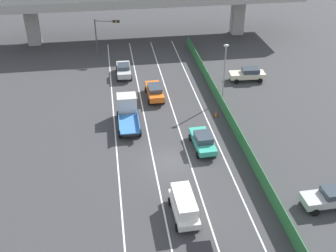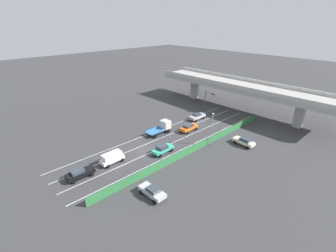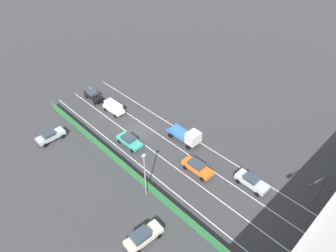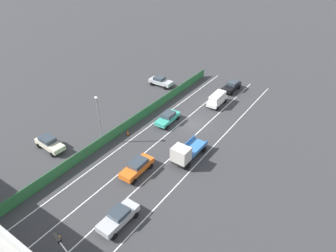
{
  "view_description": "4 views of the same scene",
  "coord_description": "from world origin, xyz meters",
  "px_view_note": "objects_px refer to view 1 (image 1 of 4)",
  "views": [
    {
      "loc": [
        -5.13,
        -31.48,
        23.74
      ],
      "look_at": [
        0.34,
        4.56,
        1.13
      ],
      "focal_mm": 44.93,
      "sensor_mm": 36.0,
      "label": 1
    },
    {
      "loc": [
        34.3,
        -26.21,
        23.93
      ],
      "look_at": [
        -2.82,
        9.05,
        1.54
      ],
      "focal_mm": 26.41,
      "sensor_mm": 36.0,
      "label": 2
    },
    {
      "loc": [
        23.32,
        31.21,
        30.95
      ],
      "look_at": [
        -2.48,
        4.45,
        2.11
      ],
      "focal_mm": 31.58,
      "sensor_mm": 36.0,
      "label": 3
    },
    {
      "loc": [
        -18.81,
        33.69,
        24.91
      ],
      "look_at": [
        0.83,
        5.38,
        2.28
      ],
      "focal_mm": 32.84,
      "sensor_mm": 36.0,
      "label": 4
    }
  ],
  "objects_px": {
    "car_taxi_orange": "(155,91)",
    "car_sedan_silver": "(124,69)",
    "parked_sedan_cream": "(248,74)",
    "traffic_light": "(104,30)",
    "traffic_cone": "(216,114)",
    "car_taxi_teal": "(203,140)",
    "parked_wagon_silver": "(330,197)",
    "flatbed_truck_blue": "(127,110)",
    "street_lamp": "(225,68)",
    "car_van_white": "(184,205)"
  },
  "relations": [
    {
      "from": "car_van_white",
      "to": "parked_wagon_silver",
      "type": "bearing_deg",
      "value": -3.09
    },
    {
      "from": "car_van_white",
      "to": "traffic_light",
      "type": "height_order",
      "value": "traffic_light"
    },
    {
      "from": "car_taxi_teal",
      "to": "car_sedan_silver",
      "type": "distance_m",
      "value": 19.22
    },
    {
      "from": "car_taxi_teal",
      "to": "car_van_white",
      "type": "relative_size",
      "value": 1.04
    },
    {
      "from": "car_taxi_teal",
      "to": "car_sedan_silver",
      "type": "xyz_separation_m",
      "value": [
        -6.63,
        18.04,
        0.01
      ]
    },
    {
      "from": "parked_wagon_silver",
      "to": "parked_sedan_cream",
      "type": "height_order",
      "value": "parked_sedan_cream"
    },
    {
      "from": "car_taxi_teal",
      "to": "car_sedan_silver",
      "type": "relative_size",
      "value": 1.02
    },
    {
      "from": "car_sedan_silver",
      "to": "parked_sedan_cream",
      "type": "relative_size",
      "value": 0.99
    },
    {
      "from": "traffic_light",
      "to": "traffic_cone",
      "type": "relative_size",
      "value": 8.28
    },
    {
      "from": "car_van_white",
      "to": "parked_sedan_cream",
      "type": "relative_size",
      "value": 0.97
    },
    {
      "from": "car_sedan_silver",
      "to": "parked_wagon_silver",
      "type": "height_order",
      "value": "parked_wagon_silver"
    },
    {
      "from": "car_van_white",
      "to": "car_sedan_silver",
      "type": "bearing_deg",
      "value": 96.5
    },
    {
      "from": "car_taxi_orange",
      "to": "parked_sedan_cream",
      "type": "height_order",
      "value": "parked_sedan_cream"
    },
    {
      "from": "car_van_white",
      "to": "flatbed_truck_blue",
      "type": "relative_size",
      "value": 0.76
    },
    {
      "from": "car_sedan_silver",
      "to": "parked_wagon_silver",
      "type": "xyz_separation_m",
      "value": [
        14.98,
        -27.71,
        0.0
      ]
    },
    {
      "from": "car_taxi_orange",
      "to": "car_sedan_silver",
      "type": "distance_m",
      "value": 7.57
    },
    {
      "from": "flatbed_truck_blue",
      "to": "traffic_cone",
      "type": "height_order",
      "value": "flatbed_truck_blue"
    },
    {
      "from": "traffic_cone",
      "to": "parked_wagon_silver",
      "type": "bearing_deg",
      "value": -70.46
    },
    {
      "from": "traffic_light",
      "to": "car_taxi_orange",
      "type": "bearing_deg",
      "value": -68.51
    },
    {
      "from": "car_taxi_teal",
      "to": "street_lamp",
      "type": "height_order",
      "value": "street_lamp"
    },
    {
      "from": "parked_wagon_silver",
      "to": "traffic_cone",
      "type": "relative_size",
      "value": 6.61
    },
    {
      "from": "car_sedan_silver",
      "to": "parked_wagon_silver",
      "type": "distance_m",
      "value": 31.5
    },
    {
      "from": "car_sedan_silver",
      "to": "street_lamp",
      "type": "relative_size",
      "value": 0.64
    },
    {
      "from": "car_sedan_silver",
      "to": "traffic_cone",
      "type": "height_order",
      "value": "car_sedan_silver"
    },
    {
      "from": "traffic_light",
      "to": "street_lamp",
      "type": "distance_m",
      "value": 20.65
    },
    {
      "from": "flatbed_truck_blue",
      "to": "traffic_cone",
      "type": "xyz_separation_m",
      "value": [
        9.77,
        -0.47,
        -1.05
      ]
    },
    {
      "from": "car_sedan_silver",
      "to": "car_van_white",
      "type": "xyz_separation_m",
      "value": [
        3.09,
        -27.07,
        0.26
      ]
    },
    {
      "from": "parked_wagon_silver",
      "to": "traffic_light",
      "type": "xyz_separation_m",
      "value": [
        -17.16,
        34.72,
        3.05
      ]
    },
    {
      "from": "car_van_white",
      "to": "traffic_light",
      "type": "distance_m",
      "value": 34.59
    },
    {
      "from": "traffic_light",
      "to": "car_taxi_teal",
      "type": "bearing_deg",
      "value": -70.64
    },
    {
      "from": "parked_sedan_cream",
      "to": "street_lamp",
      "type": "relative_size",
      "value": 0.65
    },
    {
      "from": "car_sedan_silver",
      "to": "street_lamp",
      "type": "xyz_separation_m",
      "value": [
        11.09,
        -8.81,
        3.39
      ]
    },
    {
      "from": "street_lamp",
      "to": "parked_sedan_cream",
      "type": "bearing_deg",
      "value": 46.49
    },
    {
      "from": "car_taxi_orange",
      "to": "parked_wagon_silver",
      "type": "relative_size",
      "value": 1.06
    },
    {
      "from": "traffic_light",
      "to": "traffic_cone",
      "type": "distance_m",
      "value": 22.79
    },
    {
      "from": "parked_sedan_cream",
      "to": "traffic_light",
      "type": "relative_size",
      "value": 0.82
    },
    {
      "from": "flatbed_truck_blue",
      "to": "parked_wagon_silver",
      "type": "bearing_deg",
      "value": -46.26
    },
    {
      "from": "car_taxi_orange",
      "to": "car_taxi_teal",
      "type": "height_order",
      "value": "same"
    },
    {
      "from": "flatbed_truck_blue",
      "to": "street_lamp",
      "type": "bearing_deg",
      "value": 14.56
    },
    {
      "from": "car_taxi_teal",
      "to": "parked_wagon_silver",
      "type": "height_order",
      "value": "parked_wagon_silver"
    },
    {
      "from": "traffic_cone",
      "to": "car_sedan_silver",
      "type": "bearing_deg",
      "value": 127.8
    },
    {
      "from": "car_sedan_silver",
      "to": "flatbed_truck_blue",
      "type": "xyz_separation_m",
      "value": [
        -0.28,
        -11.76,
        0.46
      ]
    },
    {
      "from": "car_sedan_silver",
      "to": "traffic_cone",
      "type": "relative_size",
      "value": 6.74
    },
    {
      "from": "car_van_white",
      "to": "parked_wagon_silver",
      "type": "xyz_separation_m",
      "value": [
        11.9,
        -0.64,
        -0.26
      ]
    },
    {
      "from": "traffic_light",
      "to": "parked_wagon_silver",
      "type": "bearing_deg",
      "value": -63.7
    },
    {
      "from": "flatbed_truck_blue",
      "to": "street_lamp",
      "type": "height_order",
      "value": "street_lamp"
    },
    {
      "from": "car_taxi_orange",
      "to": "car_sedan_silver",
      "type": "bearing_deg",
      "value": 115.61
    },
    {
      "from": "car_taxi_orange",
      "to": "car_van_white",
      "type": "relative_size",
      "value": 1.06
    },
    {
      "from": "street_lamp",
      "to": "car_van_white",
      "type": "bearing_deg",
      "value": -113.67
    },
    {
      "from": "traffic_light",
      "to": "street_lamp",
      "type": "relative_size",
      "value": 0.79
    }
  ]
}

